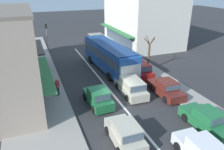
# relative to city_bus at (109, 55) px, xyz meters

# --- Properties ---
(ground_plane) EXTENTS (140.00, 140.00, 0.00)m
(ground_plane) POSITION_rel_city_bus_xyz_m (-1.88, -7.40, -1.88)
(ground_plane) COLOR #2D2D30
(lane_centre_line) EXTENTS (0.20, 28.00, 0.01)m
(lane_centre_line) POSITION_rel_city_bus_xyz_m (-1.88, -3.40, -1.88)
(lane_centre_line) COLOR silver
(lane_centre_line) RESTS_ON ground
(sidewalk_left) EXTENTS (5.20, 44.00, 0.14)m
(sidewalk_left) POSITION_rel_city_bus_xyz_m (-8.68, -1.40, -1.81)
(sidewalk_left) COLOR gray
(sidewalk_left) RESTS_ON ground
(kerb_right) EXTENTS (2.80, 44.00, 0.12)m
(kerb_right) POSITION_rel_city_bus_xyz_m (4.32, -1.40, -1.82)
(kerb_right) COLOR gray
(kerb_right) RESTS_ON ground
(building_right_far) EXTENTS (9.81, 13.48, 9.43)m
(building_right_far) POSITION_rel_city_bus_xyz_m (9.60, 9.73, 2.83)
(building_right_far) COLOR silver
(building_right_far) RESTS_ON ground
(city_bus) EXTENTS (3.15, 10.97, 3.23)m
(city_bus) POSITION_rel_city_bus_xyz_m (0.00, 0.00, 0.00)
(city_bus) COLOR #1E4C99
(city_bus) RESTS_ON ground
(hatchback_queue_far_back) EXTENTS (1.95, 3.77, 1.54)m
(hatchback_queue_far_back) POSITION_rel_city_bus_xyz_m (-3.77, -7.44, -1.17)
(hatchback_queue_far_back) COLOR #1E6638
(hatchback_queue_far_back) RESTS_ON ground
(hatchback_queue_gap_filler) EXTENTS (1.88, 3.73, 1.54)m
(hatchback_queue_gap_filler) POSITION_rel_city_bus_xyz_m (-3.62, -12.73, -1.17)
(hatchback_queue_gap_filler) COLOR #B7B29E
(hatchback_queue_gap_filler) RESTS_ON ground
(wagon_behind_bus_near) EXTENTS (2.07, 4.57, 1.58)m
(wagon_behind_bus_near) POSITION_rel_city_bus_xyz_m (-0.23, -6.62, -1.14)
(wagon_behind_bus_near) COLOR #B7B29E
(wagon_behind_bus_near) RESTS_ON ground
(parked_sedan_kerb_front) EXTENTS (2.02, 4.26, 1.47)m
(parked_sedan_kerb_front) POSITION_rel_city_bus_xyz_m (2.57, -13.42, -1.22)
(parked_sedan_kerb_front) COLOR #1E6638
(parked_sedan_kerb_front) RESTS_ON ground
(parked_sedan_kerb_second) EXTENTS (1.98, 4.24, 1.47)m
(parked_sedan_kerb_second) POSITION_rel_city_bus_xyz_m (2.75, -8.00, -1.22)
(parked_sedan_kerb_second) COLOR #561E19
(parked_sedan_kerb_second) RESTS_ON ground
(parked_wagon_kerb_third) EXTENTS (1.97, 4.52, 1.58)m
(parked_wagon_kerb_third) POSITION_rel_city_bus_xyz_m (2.59, -2.78, -1.14)
(parked_wagon_kerb_third) COLOR maroon
(parked_wagon_kerb_third) RESTS_ON ground
(traffic_light_downstreet) EXTENTS (0.33, 0.24, 4.20)m
(traffic_light_downstreet) POSITION_rel_city_bus_xyz_m (-5.99, 10.97, 0.97)
(traffic_light_downstreet) COLOR gray
(traffic_light_downstreet) RESTS_ON ground
(street_tree_right) EXTENTS (1.47, 1.83, 4.31)m
(street_tree_right) POSITION_rel_city_bus_xyz_m (4.36, -1.85, 0.13)
(street_tree_right) COLOR brown
(street_tree_right) RESTS_ON ground
(pedestrian_with_handbag_near) EXTENTS (0.58, 0.52, 1.63)m
(pedestrian_with_handbag_near) POSITION_rel_city_bus_xyz_m (-6.81, -4.63, -0.81)
(pedestrian_with_handbag_near) COLOR #232838
(pedestrian_with_handbag_near) RESTS_ON sidewalk_left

